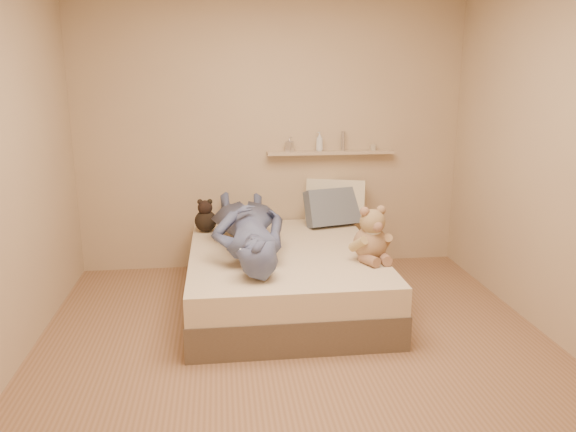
{
  "coord_description": "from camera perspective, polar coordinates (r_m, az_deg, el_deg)",
  "views": [
    {
      "loc": [
        -0.48,
        -3.33,
        1.82
      ],
      "look_at": [
        0.0,
        0.65,
        0.8
      ],
      "focal_mm": 35.0,
      "sensor_mm": 36.0,
      "label": 1
    }
  ],
  "objects": [
    {
      "name": "room",
      "position": [
        3.41,
        1.33,
        5.49
      ],
      "size": [
        3.8,
        3.8,
        3.8
      ],
      "color": "#8E6749",
      "rests_on": "ground"
    },
    {
      "name": "bed",
      "position": [
        4.58,
        -0.43,
        -6.15
      ],
      "size": [
        1.5,
        1.9,
        0.45
      ],
      "color": "brown",
      "rests_on": "floor"
    },
    {
      "name": "game_console",
      "position": [
        3.9,
        -3.54,
        -3.8
      ],
      "size": [
        0.19,
        0.09,
        0.06
      ],
      "color": "silver",
      "rests_on": "bed"
    },
    {
      "name": "teddy_bear",
      "position": [
        4.25,
        8.48,
        -2.24
      ],
      "size": [
        0.34,
        0.35,
        0.43
      ],
      "color": "#987753",
      "rests_on": "bed"
    },
    {
      "name": "dark_plush",
      "position": [
        5.03,
        -8.38,
        -0.16
      ],
      "size": [
        0.2,
        0.2,
        0.3
      ],
      "color": "black",
      "rests_on": "bed"
    },
    {
      "name": "pillow_cream",
      "position": [
        5.33,
        4.88,
        1.54
      ],
      "size": [
        0.6,
        0.4,
        0.42
      ],
      "primitive_type": "cube",
      "rotation": [
        -0.2,
        0.0,
        -0.32
      ],
      "color": "beige",
      "rests_on": "bed"
    },
    {
      "name": "pillow_grey",
      "position": [
        5.19,
        4.55,
        0.87
      ],
      "size": [
        0.55,
        0.36,
        0.37
      ],
      "primitive_type": "cube",
      "rotation": [
        -0.34,
        0.0,
        0.26
      ],
      "color": "slate",
      "rests_on": "bed"
    },
    {
      "name": "person",
      "position": [
        4.46,
        -4.14,
        -1.06
      ],
      "size": [
        0.65,
        1.64,
        0.39
      ],
      "primitive_type": "imported",
      "rotation": [
        0.0,
        0.0,
        3.18
      ],
      "color": "#4C5777",
      "rests_on": "bed"
    },
    {
      "name": "wall_shelf",
      "position": [
        5.32,
        4.36,
        6.45
      ],
      "size": [
        1.2,
        0.12,
        0.03
      ],
      "primitive_type": "cube",
      "color": "tan",
      "rests_on": "wall_back"
    },
    {
      "name": "shelf_bottles",
      "position": [
        5.29,
        3.27,
        7.43
      ],
      "size": [
        0.87,
        0.1,
        0.18
      ],
      "color": "silver",
      "rests_on": "wall_shelf"
    }
  ]
}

